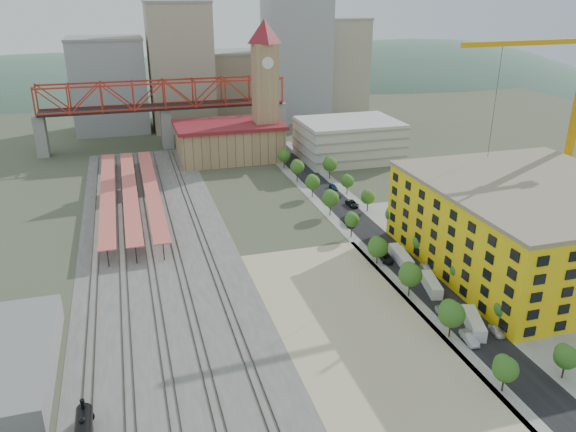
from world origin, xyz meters
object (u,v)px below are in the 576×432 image
object	(u,v)px
construction_building	(532,226)
car_0	(443,313)
site_trailer_c	(403,259)
site_trailer_d	(399,255)
site_trailer_a	(474,323)
clock_tower	(265,77)
site_trailer_b	(431,285)
tower_crane	(569,94)

from	to	relation	value
construction_building	car_0	xyz separation A→B (m)	(-29.00, -13.83, -8.62)
construction_building	site_trailer_c	bearing A→B (deg)	162.16
site_trailer_c	car_0	bearing A→B (deg)	-89.65
construction_building	site_trailer_d	xyz separation A→B (m)	(-26.00, 10.04, -8.23)
site_trailer_a	clock_tower	bearing A→B (deg)	112.96
site_trailer_b	site_trailer_c	world-z (taller)	site_trailer_c
site_trailer_d	site_trailer_a	bearing A→B (deg)	-83.42
construction_building	site_trailer_a	world-z (taller)	construction_building
tower_crane	site_trailer_b	bearing A→B (deg)	-151.86
site_trailer_a	site_trailer_c	world-z (taller)	site_trailer_a
site_trailer_a	car_0	xyz separation A→B (m)	(-3.00, 5.16, -0.44)
site_trailer_c	site_trailer_d	distance (m)	1.67
car_0	site_trailer_a	bearing A→B (deg)	-50.31
site_trailer_a	construction_building	bearing A→B (deg)	55.25
clock_tower	tower_crane	bearing A→B (deg)	-52.74
tower_crane	site_trailer_b	world-z (taller)	tower_crane
tower_crane	site_trailer_a	world-z (taller)	tower_crane
tower_crane	site_trailer_d	world-z (taller)	tower_crane
clock_tower	site_trailer_d	size ratio (longest dim) A/B	6.05
site_trailer_a	site_trailer_c	size ratio (longest dim) A/B	1.03
site_trailer_c	site_trailer_d	bearing A→B (deg)	98.05
clock_tower	car_0	bearing A→B (deg)	-87.48
site_trailer_c	clock_tower	bearing A→B (deg)	103.04
site_trailer_c	car_0	size ratio (longest dim) A/B	1.87
tower_crane	construction_building	bearing A→B (deg)	-137.03
site_trailer_a	site_trailer_c	distance (m)	27.36
site_trailer_d	car_0	distance (m)	24.06
clock_tower	tower_crane	size ratio (longest dim) A/B	0.98
tower_crane	site_trailer_c	distance (m)	61.44
clock_tower	car_0	world-z (taller)	clock_tower
construction_building	site_trailer_d	bearing A→B (deg)	158.88
site_trailer_c	site_trailer_a	bearing A→B (deg)	-81.95
construction_building	site_trailer_c	distance (m)	28.52
site_trailer_b	site_trailer_c	size ratio (longest dim) A/B	1.00
site_trailer_c	construction_building	bearing A→B (deg)	-9.80
construction_building	site_trailer_c	world-z (taller)	construction_building
construction_building	site_trailer_a	bearing A→B (deg)	-143.86
site_trailer_a	site_trailer_d	distance (m)	29.03
clock_tower	construction_building	distance (m)	107.36
clock_tower	car_0	xyz separation A→B (m)	(5.00, -113.82, -27.90)
tower_crane	site_trailer_c	size ratio (longest dim) A/B	6.10
tower_crane	site_trailer_b	xyz separation A→B (m)	(-50.62, -27.07, -31.62)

